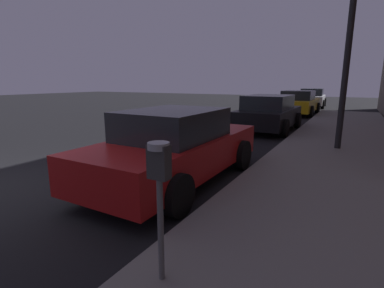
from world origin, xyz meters
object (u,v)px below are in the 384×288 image
at_px(car_red, 176,147).
at_px(car_silver, 312,98).
at_px(parking_meter, 159,178).
at_px(car_yellow_cab, 298,103).
at_px(car_black, 269,113).

height_order(car_red, car_silver, same).
bearing_deg(parking_meter, car_silver, 93.98).
bearing_deg(car_yellow_cab, car_red, -90.00).
xyz_separation_m(parking_meter, car_silver, (-1.57, 22.62, -0.42)).
bearing_deg(car_yellow_cab, parking_meter, -84.53).
distance_m(parking_meter, car_black, 9.79).
bearing_deg(car_red, car_silver, 90.00).
bearing_deg(car_silver, car_black, -90.00).
height_order(car_black, car_silver, same).
relative_size(car_yellow_cab, car_silver, 0.93).
bearing_deg(car_yellow_cab, car_silver, 90.00).
xyz_separation_m(parking_meter, car_red, (-1.57, 2.73, -0.44)).
relative_size(parking_meter, car_red, 0.30).
bearing_deg(car_yellow_cab, car_black, -90.00).
bearing_deg(car_black, car_red, -90.00).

